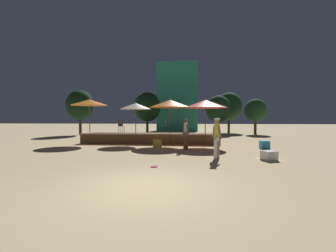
# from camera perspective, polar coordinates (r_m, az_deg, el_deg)

# --- Properties ---
(ground_plane) EXTENTS (120.00, 120.00, 0.00)m
(ground_plane) POSITION_cam_1_polar(r_m,az_deg,el_deg) (5.91, -5.90, -15.22)
(ground_plane) COLOR #D1B784
(wooden_deck) EXTENTS (9.38, 2.37, 0.72)m
(wooden_deck) POSITION_cam_1_polar(r_m,az_deg,el_deg) (16.00, -4.28, -3.06)
(wooden_deck) COLOR brown
(wooden_deck) RESTS_ON ground
(patio_umbrella_0) EXTENTS (2.16, 2.16, 2.84)m
(patio_umbrella_0) POSITION_cam_1_polar(r_m,az_deg,el_deg) (15.37, -8.23, 5.01)
(patio_umbrella_0) COLOR brown
(patio_umbrella_0) RESTS_ON ground
(patio_umbrella_1) EXTENTS (2.75, 2.75, 2.97)m
(patio_umbrella_1) POSITION_cam_1_polar(r_m,az_deg,el_deg) (14.41, 9.49, 5.56)
(patio_umbrella_1) COLOR brown
(patio_umbrella_1) RESTS_ON ground
(patio_umbrella_2) EXTENTS (2.46, 2.46, 3.09)m
(patio_umbrella_2) POSITION_cam_1_polar(r_m,az_deg,el_deg) (16.24, -19.31, 5.67)
(patio_umbrella_2) COLOR brown
(patio_umbrella_2) RESTS_ON ground
(patio_umbrella_3) EXTENTS (2.73, 2.73, 3.01)m
(patio_umbrella_3) POSITION_cam_1_polar(r_m,az_deg,el_deg) (14.63, 0.54, 5.69)
(patio_umbrella_3) COLOR brown
(patio_umbrella_3) RESTS_ON ground
(cube_seat_0) EXTENTS (0.54, 0.54, 0.47)m
(cube_seat_0) POSITION_cam_1_polar(r_m,az_deg,el_deg) (13.34, -2.71, -4.46)
(cube_seat_0) COLOR yellow
(cube_seat_0) RESTS_ON ground
(cube_seat_1) EXTENTS (0.49, 0.49, 0.45)m
(cube_seat_1) POSITION_cam_1_polar(r_m,az_deg,el_deg) (13.98, 23.31, -4.38)
(cube_seat_1) COLOR #2D9EDB
(cube_seat_1) RESTS_ON ground
(cube_seat_2) EXTENTS (0.66, 0.66, 0.38)m
(cube_seat_2) POSITION_cam_1_polar(r_m,az_deg,el_deg) (10.30, 24.28, -6.84)
(cube_seat_2) COLOR white
(cube_seat_2) RESTS_ON ground
(person_0) EXTENTS (0.38, 0.40, 1.71)m
(person_0) POSITION_cam_1_polar(r_m,az_deg,el_deg) (12.30, 4.53, -1.78)
(person_0) COLOR brown
(person_0) RESTS_ON ground
(person_1) EXTENTS (0.39, 0.44, 1.76)m
(person_1) POSITION_cam_1_polar(r_m,az_deg,el_deg) (9.83, 12.28, -2.40)
(person_1) COLOR white
(person_1) RESTS_ON ground
(bistro_chair_0) EXTENTS (0.48, 0.48, 0.90)m
(bistro_chair_0) POSITION_cam_1_polar(r_m,az_deg,el_deg) (16.27, -11.88, 0.31)
(bistro_chair_0) COLOR #47474C
(bistro_chair_0) RESTS_ON wooden_deck
(bistro_chair_1) EXTENTS (0.43, 0.43, 0.90)m
(bistro_chair_1) POSITION_cam_1_polar(r_m,az_deg,el_deg) (16.29, -0.90, 0.35)
(bistro_chair_1) COLOR #1E4C47
(bistro_chair_1) RESTS_ON wooden_deck
(bistro_chair_2) EXTENTS (0.48, 0.48, 0.90)m
(bistro_chair_2) POSITION_cam_1_polar(r_m,az_deg,el_deg) (15.69, 4.65, 0.28)
(bistro_chair_2) COLOR #1E4C47
(bistro_chair_2) RESTS_ON wooden_deck
(frisbee_disc) EXTENTS (0.25, 0.25, 0.03)m
(frisbee_disc) POSITION_cam_1_polar(r_m,az_deg,el_deg) (8.14, -3.51, -10.25)
(frisbee_disc) COLOR #E54C99
(frisbee_disc) RESTS_ON ground
(background_tree_0) EXTENTS (2.26, 2.26, 3.79)m
(background_tree_0) POSITION_cam_1_polar(r_m,az_deg,el_deg) (25.87, 21.32, 3.66)
(background_tree_0) COLOR #3D2B1C
(background_tree_0) RESTS_ON ground
(background_tree_1) EXTENTS (2.65, 2.65, 4.17)m
(background_tree_1) POSITION_cam_1_polar(r_m,az_deg,el_deg) (24.90, 12.68, 4.21)
(background_tree_1) COLOR #3D2B1C
(background_tree_1) RESTS_ON ground
(background_tree_2) EXTENTS (3.01, 3.01, 4.64)m
(background_tree_2) POSITION_cam_1_polar(r_m,az_deg,el_deg) (25.53, -5.30, 4.82)
(background_tree_2) COLOR #3D2B1C
(background_tree_2) RESTS_ON ground
(background_tree_3) EXTENTS (3.00, 3.00, 4.77)m
(background_tree_3) POSITION_cam_1_polar(r_m,az_deg,el_deg) (27.68, 15.23, 4.79)
(background_tree_3) COLOR #3D2B1C
(background_tree_3) RESTS_ON ground
(background_tree_4) EXTENTS (2.78, 2.78, 4.62)m
(background_tree_4) POSITION_cam_1_polar(r_m,az_deg,el_deg) (25.00, -21.45, 4.96)
(background_tree_4) COLOR #3D2B1C
(background_tree_4) RESTS_ON ground
(distant_building) EXTENTS (5.33, 3.75, 9.04)m
(distant_building) POSITION_cam_1_polar(r_m,az_deg,el_deg) (30.99, 2.47, 7.19)
(distant_building) COLOR teal
(distant_building) RESTS_ON ground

